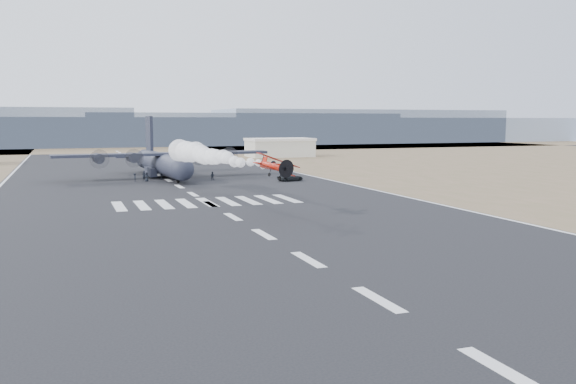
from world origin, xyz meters
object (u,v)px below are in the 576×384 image
crew_b (212,176)px  crew_e (147,177)px  crew_d (162,175)px  support_vehicle (290,177)px  crew_h (183,175)px  hangar_right (280,147)px  aerobatic_biplane (275,166)px  crew_f (174,176)px  transport_aircraft (162,161)px  crew_g (144,176)px  crew_a (169,175)px  crew_c (135,177)px

crew_b → crew_e: size_ratio=0.94×
crew_e → crew_d: bearing=52.3°
support_vehicle → crew_h: 21.66m
hangar_right → aerobatic_biplane: bearing=-109.6°
crew_b → crew_f: 7.40m
support_vehicle → crew_e: crew_e is taller
support_vehicle → crew_e: (-25.92, 8.04, 0.18)m
crew_b → hangar_right: bearing=-92.1°
aerobatic_biplane → transport_aircraft: size_ratio=0.13×
hangar_right → transport_aircraft: 74.75m
crew_g → crew_a: bearing=179.3°
transport_aircraft → crew_b: bearing=-54.5°
aerobatic_biplane → crew_e: aerobatic_biplane is taller
aerobatic_biplane → support_vehicle: aerobatic_biplane is taller
crew_d → crew_h: 4.38m
hangar_right → crew_h: bearing=-123.7°
crew_f → crew_h: size_ratio=1.04×
hangar_right → crew_g: (-50.46, -64.93, -2.08)m
support_vehicle → transport_aircraft: bearing=43.6°
support_vehicle → crew_h: (-18.32, 11.55, 0.11)m
crew_g → hangar_right: bearing=-147.2°
aerobatic_biplane → support_vehicle: bearing=59.3°
transport_aircraft → crew_h: (3.40, -4.95, -2.40)m
hangar_right → crew_h: hangar_right is taller
crew_g → crew_h: (7.82, 1.09, -0.13)m
crew_f → crew_b: bearing=-47.8°
crew_a → crew_d: 1.96m
crew_g → crew_e: bearing=75.8°
crew_a → aerobatic_biplane: bearing=130.1°
hangar_right → support_vehicle: 79.25m
aerobatic_biplane → crew_c: aerobatic_biplane is taller
crew_c → crew_d: (5.36, 2.31, 0.04)m
hangar_right → support_vehicle: bearing=-107.9°
transport_aircraft → support_vehicle: size_ratio=8.62×
support_vehicle → crew_b: 15.22m
crew_a → crew_c: bearing=61.4°
crew_c → crew_a: bearing=110.8°
crew_d → crew_g: crew_g is taller
support_vehicle → crew_d: crew_d is taller
support_vehicle → crew_a: size_ratio=2.93×
aerobatic_biplane → crew_f: (-3.53, 49.83, -5.28)m
hangar_right → crew_d: bearing=-126.2°
crew_e → crew_h: size_ratio=1.09×
support_vehicle → crew_e: bearing=63.6°
support_vehicle → aerobatic_biplane: bearing=148.0°
crew_b → crew_a: bearing=-9.2°
aerobatic_biplane → transport_aircraft: 57.30m
aerobatic_biplane → crew_b: bearing=77.9°
crew_d → crew_e: crew_e is taller
crew_e → crew_h: (7.60, 3.51, -0.07)m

